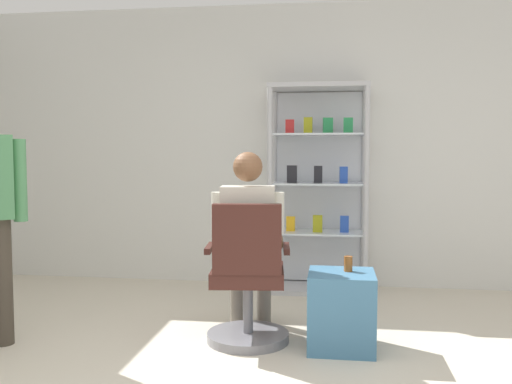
{
  "coord_description": "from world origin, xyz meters",
  "views": [
    {
      "loc": [
        0.55,
        -2.44,
        1.29
      ],
      "look_at": [
        -0.01,
        1.54,
        1.0
      ],
      "focal_mm": 39.17,
      "sensor_mm": 36.0,
      "label": 1
    }
  ],
  "objects_px": {
    "tea_glass": "(348,264)",
    "office_chair": "(248,286)",
    "storage_crate": "(341,311)",
    "seated_shopkeeper": "(249,235)",
    "display_cabinet_main": "(318,187)"
  },
  "relations": [
    {
      "from": "tea_glass",
      "to": "storage_crate",
      "type": "bearing_deg",
      "value": -134.69
    },
    {
      "from": "office_chair",
      "to": "display_cabinet_main",
      "type": "bearing_deg",
      "value": 75.05
    },
    {
      "from": "display_cabinet_main",
      "to": "office_chair",
      "type": "xyz_separation_m",
      "value": [
        -0.42,
        -1.58,
        -0.57
      ]
    },
    {
      "from": "seated_shopkeeper",
      "to": "storage_crate",
      "type": "bearing_deg",
      "value": -14.43
    },
    {
      "from": "tea_glass",
      "to": "office_chair",
      "type": "bearing_deg",
      "value": -176.46
    },
    {
      "from": "display_cabinet_main",
      "to": "tea_glass",
      "type": "relative_size",
      "value": 18.91
    },
    {
      "from": "storage_crate",
      "to": "tea_glass",
      "type": "height_order",
      "value": "tea_glass"
    },
    {
      "from": "display_cabinet_main",
      "to": "seated_shopkeeper",
      "type": "distance_m",
      "value": 1.5
    },
    {
      "from": "office_chair",
      "to": "tea_glass",
      "type": "relative_size",
      "value": 9.55
    },
    {
      "from": "office_chair",
      "to": "seated_shopkeeper",
      "type": "distance_m",
      "value": 0.36
    },
    {
      "from": "display_cabinet_main",
      "to": "storage_crate",
      "type": "bearing_deg",
      "value": -82.76
    },
    {
      "from": "display_cabinet_main",
      "to": "office_chair",
      "type": "height_order",
      "value": "display_cabinet_main"
    },
    {
      "from": "storage_crate",
      "to": "tea_glass",
      "type": "bearing_deg",
      "value": 45.31
    },
    {
      "from": "seated_shopkeeper",
      "to": "storage_crate",
      "type": "xyz_separation_m",
      "value": [
        0.64,
        -0.16,
        -0.46
      ]
    },
    {
      "from": "storage_crate",
      "to": "seated_shopkeeper",
      "type": "bearing_deg",
      "value": 165.57
    }
  ]
}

